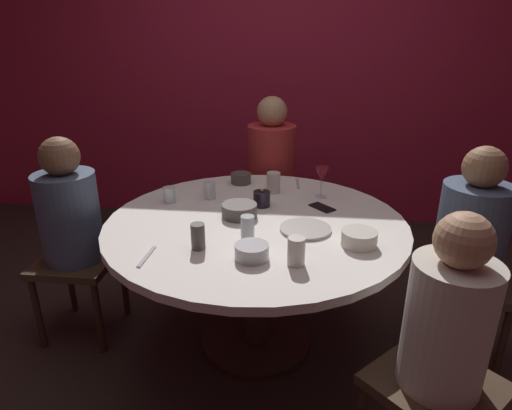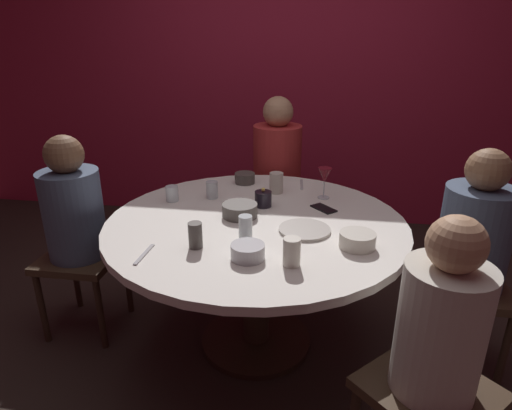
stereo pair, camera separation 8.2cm
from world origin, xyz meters
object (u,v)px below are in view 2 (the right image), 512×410
seated_diner_left (74,215)px  cup_by_left_diner (212,190)px  bowl_small_white (245,178)px  seated_diner_front_right (439,335)px  cup_far_edge (172,194)px  wine_glass (325,176)px  cup_center_front (195,235)px  cell_phone (324,208)px  cup_beside_wine (245,228)px  cup_near_candle (276,183)px  seated_diner_back (277,164)px  dinner_plate (305,230)px  bowl_serving_large (248,251)px  candle_holder (263,199)px  dining_table (256,244)px  cup_by_right_diner (292,252)px  bowl_salad_center (240,210)px  bowl_sauce_side (357,240)px  seated_diner_right (474,240)px

seated_diner_left → cup_by_left_diner: (0.69, 0.27, 0.08)m
bowl_small_white → seated_diner_front_right: bearing=-55.6°
cup_by_left_diner → cup_far_edge: size_ratio=1.12×
wine_glass → cup_center_front: 0.89m
cell_phone → cup_beside_wine: size_ratio=1.19×
cup_near_candle → cup_far_edge: size_ratio=1.40×
seated_diner_left → seated_diner_back: size_ratio=0.93×
dinner_plate → bowl_serving_large: bowl_serving_large is taller
seated_diner_back → candle_holder: seated_diner_back is taller
seated_diner_back → cup_center_front: bearing=-9.2°
seated_diner_front_right → cup_beside_wine: bearing=11.3°
dining_table → cup_near_candle: 0.46m
seated_diner_back → seated_diner_front_right: seated_diner_back is taller
cup_near_candle → cup_by_right_diner: 0.85m
bowl_salad_center → cup_far_edge: cup_far_edge is taller
seated_diner_left → dinner_plate: 1.23m
cup_by_right_diner → cup_far_edge: (-0.71, 0.62, -0.02)m
cell_phone → cup_near_candle: 0.36m
bowl_sauce_side → cup_by_left_diner: cup_by_left_diner is taller
dining_table → seated_diner_back: size_ratio=1.22×
cell_phone → cup_near_candle: size_ratio=1.17×
seated_diner_front_right → bowl_sauce_side: (-0.24, 0.49, 0.09)m
bowl_salad_center → bowl_serving_large: bearing=-75.1°
seated_diner_right → bowl_small_white: 1.31m
cup_beside_wine → cup_center_front: bearing=-153.2°
seated_diner_back → cup_far_edge: (-0.50, -0.79, 0.04)m
cup_beside_wine → cup_by_right_diner: bearing=-41.3°
seated_diner_back → bowl_serving_large: bearing=1.1°
bowl_serving_large → bowl_small_white: (-0.18, 0.96, 0.00)m
candle_holder → cup_far_edge: (-0.51, 0.00, 0.00)m
seated_diner_front_right → cup_near_candle: seated_diner_front_right is taller
cup_by_right_diner → seated_diner_right: bearing=27.4°
wine_glass → dinner_plate: 0.48m
candle_holder → cup_center_front: size_ratio=0.91×
bowl_small_white → cup_center_front: size_ratio=1.08×
bowl_salad_center → cup_by_left_diner: bearing=130.5°
seated_diner_front_right → cup_near_candle: bearing=-14.7°
dining_table → cell_phone: 0.41m
cup_by_right_diner → cup_far_edge: bearing=138.8°
seated_diner_back → cup_near_candle: 0.57m
bowl_salad_center → cup_center_front: bearing=-108.5°
bowl_small_white → cup_near_candle: (0.21, -0.15, 0.03)m
cup_near_candle → seated_diner_front_right: bearing=-59.7°
seated_diner_left → cup_far_edge: bearing=21.7°
candle_holder → cell_phone: bearing=0.6°
cell_phone → cup_by_left_diner: bearing=130.7°
cup_by_left_diner → cup_by_right_diner: 0.86m
cup_by_left_diner → cup_beside_wine: cup_beside_wine is taller
seated_diner_back → candle_holder: bearing=0.7°
seated_diner_back → bowl_sauce_side: bearing=21.6°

